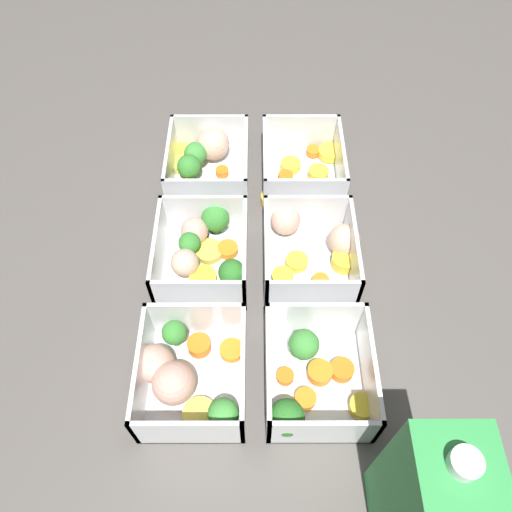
{
  "coord_description": "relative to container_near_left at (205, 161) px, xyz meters",
  "views": [
    {
      "loc": [
        0.38,
        -0.0,
        0.57
      ],
      "look_at": [
        0.0,
        0.0,
        0.02
      ],
      "focal_mm": 35.0,
      "sensor_mm": 36.0,
      "label": 1
    }
  ],
  "objects": [
    {
      "name": "container_far_center",
      "position": [
        0.16,
        0.16,
        -0.0
      ],
      "size": [
        0.15,
        0.13,
        0.07
      ],
      "color": "white",
      "rests_on": "ground_plane"
    },
    {
      "name": "container_near_left",
      "position": [
        0.0,
        0.0,
        0.0
      ],
      "size": [
        0.16,
        0.14,
        0.07
      ],
      "color": "white",
      "rests_on": "ground_plane"
    },
    {
      "name": "container_near_center",
      "position": [
        0.17,
        0.01,
        -0.0
      ],
      "size": [
        0.16,
        0.12,
        0.07
      ],
      "color": "white",
      "rests_on": "ground_plane"
    },
    {
      "name": "container_far_left",
      "position": [
        0.01,
        0.15,
        -0.0
      ],
      "size": [
        0.15,
        0.14,
        0.07
      ],
      "color": "white",
      "rests_on": "ground_plane"
    },
    {
      "name": "container_far_right",
      "position": [
        0.35,
        0.14,
        0.0
      ],
      "size": [
        0.14,
        0.12,
        0.07
      ],
      "color": "white",
      "rests_on": "ground_plane"
    },
    {
      "name": "ground_plane",
      "position": [
        0.18,
        0.08,
        -0.02
      ],
      "size": [
        4.0,
        4.0,
        0.0
      ],
      "primitive_type": "plane",
      "color": "#56514C"
    },
    {
      "name": "container_near_right",
      "position": [
        0.34,
        -0.0,
        0.0
      ],
      "size": [
        0.14,
        0.14,
        0.07
      ],
      "color": "white",
      "rests_on": "ground_plane"
    },
    {
      "name": "juice_carton",
      "position": [
        0.48,
        0.23,
        0.07
      ],
      "size": [
        0.07,
        0.07,
        0.2
      ],
      "color": "green",
      "rests_on": "ground_plane"
    }
  ]
}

